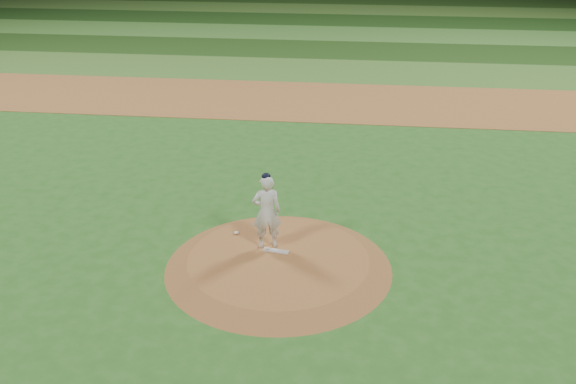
{
  "coord_description": "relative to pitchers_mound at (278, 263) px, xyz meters",
  "views": [
    {
      "loc": [
        1.78,
        -13.29,
        8.21
      ],
      "look_at": [
        0.0,
        2.0,
        1.1
      ],
      "focal_mm": 40.0,
      "sensor_mm": 36.0,
      "label": 1
    }
  ],
  "objects": [
    {
      "name": "ground",
      "position": [
        0.0,
        0.0,
        -0.12
      ],
      "size": [
        120.0,
        120.0,
        0.0
      ],
      "primitive_type": "plane",
      "color": "#285F1E",
      "rests_on": "ground"
    },
    {
      "name": "infield_dirt_band",
      "position": [
        0.0,
        14.0,
        -0.12
      ],
      "size": [
        70.0,
        6.0,
        0.02
      ],
      "primitive_type": "cube",
      "color": "#955D2E",
      "rests_on": "ground"
    },
    {
      "name": "outfield_stripe_0",
      "position": [
        0.0,
        19.5,
        -0.12
      ],
      "size": [
        70.0,
        5.0,
        0.02
      ],
      "primitive_type": "cube",
      "color": "#3E7029",
      "rests_on": "ground"
    },
    {
      "name": "outfield_stripe_1",
      "position": [
        0.0,
        24.5,
        -0.12
      ],
      "size": [
        70.0,
        5.0,
        0.02
      ],
      "primitive_type": "cube",
      "color": "#1E4115",
      "rests_on": "ground"
    },
    {
      "name": "outfield_stripe_2",
      "position": [
        0.0,
        29.5,
        -0.12
      ],
      "size": [
        70.0,
        5.0,
        0.02
      ],
      "primitive_type": "cube",
      "color": "#3D7A2C",
      "rests_on": "ground"
    },
    {
      "name": "outfield_stripe_3",
      "position": [
        0.0,
        34.5,
        -0.12
      ],
      "size": [
        70.0,
        5.0,
        0.02
      ],
      "primitive_type": "cube",
      "color": "#1B4115",
      "rests_on": "ground"
    },
    {
      "name": "outfield_stripe_4",
      "position": [
        0.0,
        39.5,
        -0.12
      ],
      "size": [
        70.0,
        5.0,
        0.02
      ],
      "primitive_type": "cube",
      "color": "#3F7229",
      "rests_on": "ground"
    },
    {
      "name": "outfield_stripe_5",
      "position": [
        0.0,
        44.5,
        -0.12
      ],
      "size": [
        70.0,
        5.0,
        0.02
      ],
      "primitive_type": "cube",
      "color": "#1E4215",
      "rests_on": "ground"
    },
    {
      "name": "pitchers_mound",
      "position": [
        0.0,
        0.0,
        0.0
      ],
      "size": [
        5.5,
        5.5,
        0.25
      ],
      "primitive_type": "cone",
      "color": "#935C2D",
      "rests_on": "ground"
    },
    {
      "name": "pitching_rubber",
      "position": [
        -0.11,
        0.32,
        0.14
      ],
      "size": [
        0.66,
        0.26,
        0.03
      ],
      "primitive_type": "cube",
      "rotation": [
        0.0,
        0.0,
        -0.16
      ],
      "color": "silver",
      "rests_on": "pitchers_mound"
    },
    {
      "name": "rosin_bag",
      "position": [
        -1.24,
        1.09,
        0.16
      ],
      "size": [
        0.13,
        0.13,
        0.07
      ],
      "primitive_type": "ellipsoid",
      "color": "white",
      "rests_on": "pitchers_mound"
    },
    {
      "name": "pitcher_on_mound",
      "position": [
        -0.35,
        0.54,
        1.1
      ],
      "size": [
        0.8,
        0.62,
        1.99
      ],
      "color": "silver",
      "rests_on": "pitchers_mound"
    }
  ]
}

